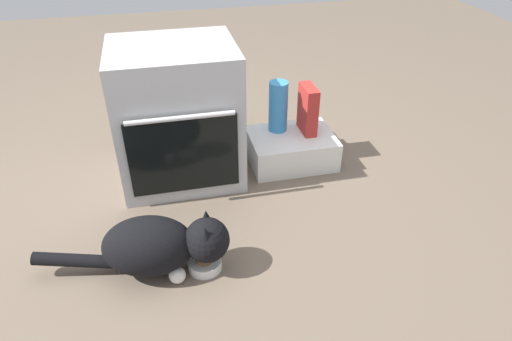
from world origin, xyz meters
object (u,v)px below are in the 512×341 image
Objects in this scene: water_bottle at (278,107)px; cereal_box at (308,109)px; pantry_cabinet at (291,148)px; cat at (160,245)px; oven at (178,115)px; food_bowl at (205,263)px.

cereal_box is (0.16, -0.05, -0.01)m from water_bottle.
cat is at bearing -137.81° from pantry_cabinet.
oven is 0.80m from cat.
cereal_box is at bearing -18.52° from water_bottle.
cat is (-0.80, -0.73, 0.06)m from pantry_cabinet.
water_bottle reaches higher than food_bowl.
cereal_box is at bearing 18.89° from pantry_cabinet.
food_bowl is at bearing -132.40° from cereal_box.
pantry_cabinet is 3.29× the size of food_bowl.
water_bottle is at bearing 57.34° from cat.
oven is 0.90× the size of cat.
oven is 0.85m from food_bowl.
oven is at bearing -179.12° from cereal_box.
cereal_box is (0.10, 0.03, 0.23)m from pantry_cabinet.
cat is 1.19m from cereal_box.
water_bottle reaches higher than cat.
cat is (-0.18, 0.03, 0.12)m from food_bowl.
cat is 2.79× the size of water_bottle.
food_bowl is at bearing 0.00° from cat.
pantry_cabinet is at bearing -2.03° from oven.
food_bowl is (-0.62, -0.76, -0.06)m from pantry_cabinet.
oven reaches higher than cat.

